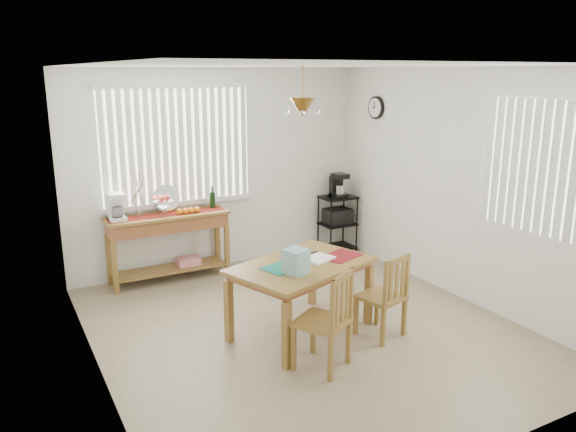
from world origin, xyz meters
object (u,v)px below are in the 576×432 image
sideboard (169,231)px  wire_cart (338,218)px  chair_left (326,321)px  chair_right (384,297)px  dining_table (301,271)px  cart_items (338,186)px

sideboard → wire_cart: (2.48, -0.02, -0.14)m
chair_left → chair_right: chair_left is taller
chair_left → chair_right: (0.83, 0.25, -0.03)m
sideboard → dining_table: size_ratio=0.96×
dining_table → chair_left: 0.76m
sideboard → chair_right: chair_right is taller
chair_left → chair_right: size_ratio=1.07×
sideboard → dining_table: 2.19m
sideboard → wire_cart: bearing=-0.4°
dining_table → chair_right: (0.67, -0.46, -0.23)m
chair_left → sideboard: bearing=101.1°
wire_cart → cart_items: size_ratio=2.43×
sideboard → wire_cart: sideboard is taller
dining_table → wire_cart: bearing=49.1°
wire_cart → chair_left: chair_left is taller
wire_cart → dining_table: (-1.78, -2.05, 0.16)m
sideboard → dining_table: (0.70, -2.07, 0.01)m
cart_items → chair_right: bearing=-113.7°
sideboard → dining_table: sideboard is taller
wire_cart → chair_left: 3.37m
wire_cart → chair_right: (-1.11, -2.51, -0.07)m
sideboard → chair_left: 2.84m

